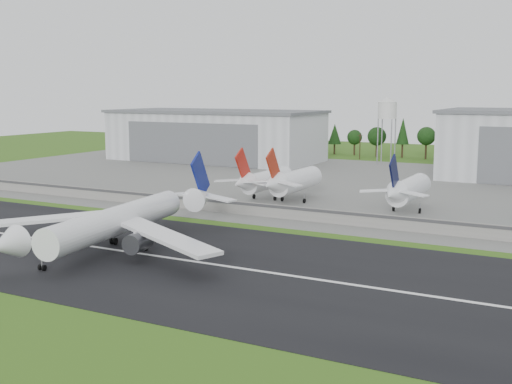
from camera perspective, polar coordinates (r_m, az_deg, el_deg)
The scene contains 13 objects.
ground at distance 120.32m, azimuth -12.17°, elevation -6.62°, with size 600.00×600.00×0.00m, color #2A5814.
runway at distance 127.83m, azimuth -9.29°, elevation -5.59°, with size 320.00×60.00×0.10m, color black.
runway_centerline at distance 127.81m, azimuth -9.29°, elevation -5.56°, with size 220.00×1.00×0.02m, color white.
apron at distance 223.77m, azimuth 7.93°, elevation 0.70°, with size 320.00×150.00×0.10m, color slate.
blast_fence at distance 164.62m, azimuth 0.17°, elevation -1.57°, with size 240.00×0.61×3.50m.
hangar_west at distance 297.71m, azimuth -3.64°, elevation 5.06°, with size 97.00×44.00×23.20m.
water_tower at distance 284.94m, azimuth 11.60°, elevation 7.32°, with size 8.40×8.40×29.40m.
utility_poles at distance 299.68m, azimuth 13.18°, elevation 2.63°, with size 230.00×3.00×12.00m, color black, non-canonical shape.
treeline at distance 314.13m, azimuth 13.88°, elevation 2.89°, with size 320.00×16.00×22.00m, color black, non-canonical shape.
main_airliner at distance 131.57m, azimuth -12.39°, elevation -3.10°, with size 56.80×59.23×18.17m.
parked_jet_red_a at distance 187.34m, azimuth 0.55°, elevation 1.05°, with size 7.36×31.29×16.60m.
parked_jet_red_b at distance 183.28m, azimuth 3.15°, elevation 0.96°, with size 7.36×31.29×16.94m.
parked_jet_navy at distance 172.27m, azimuth 13.18°, elevation 0.18°, with size 7.36×31.29×16.81m.
Camera 1 is at (75.20, -88.32, 31.96)m, focal length 45.00 mm.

